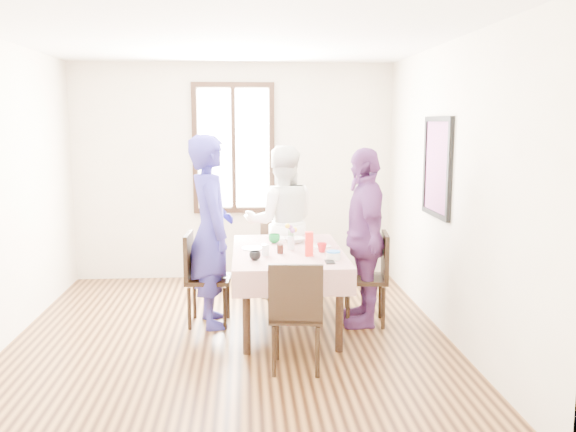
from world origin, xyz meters
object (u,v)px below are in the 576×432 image
object	(u,v)px
chair_right	(365,278)
chair_near	(297,314)
person_far	(281,223)
dining_table	(288,289)
person_left	(210,231)
chair_far	(281,258)
person_right	(364,237)
chair_left	(209,279)

from	to	relation	value
chair_right	chair_near	world-z (taller)	same
chair_near	person_far	size ratio (longest dim) A/B	0.53
dining_table	chair_right	distance (m)	0.77
person_left	person_far	size ratio (longest dim) A/B	1.08
chair_far	person_left	distance (m)	1.25
dining_table	person_right	world-z (taller)	person_right
person_right	person_left	bearing A→B (deg)	-92.56
chair_right	person_left	bearing A→B (deg)	94.08
chair_left	chair_far	distance (m)	1.17
dining_table	chair_right	bearing A→B (deg)	3.45
chair_left	person_left	world-z (taller)	person_left
chair_right	person_left	world-z (taller)	person_left
chair_far	chair_left	bearing A→B (deg)	41.98
person_far	person_right	bearing A→B (deg)	125.53
chair_right	chair_near	bearing A→B (deg)	151.80
chair_far	person_far	bearing A→B (deg)	83.08
chair_left	chair_right	xyz separation A→B (m)	(1.53, -0.09, 0.00)
chair_right	person_right	size ratio (longest dim) A/B	0.52
person_left	person_far	bearing A→B (deg)	-54.17
chair_far	person_far	size ratio (longest dim) A/B	0.53
chair_right	person_far	distance (m)	1.29
chair_left	chair_near	xyz separation A→B (m)	(0.77, -1.16, 0.00)
dining_table	chair_near	size ratio (longest dim) A/B	1.63
person_far	chair_left	bearing A→B (deg)	45.76
chair_left	chair_near	distance (m)	1.39
person_right	dining_table	bearing A→B (deg)	-85.47
chair_near	person_far	bearing A→B (deg)	97.28
chair_near	person_right	distance (m)	1.36
chair_near	person_left	distance (m)	1.46
chair_right	chair_near	distance (m)	1.31
chair_left	person_right	xyz separation A→B (m)	(1.51, -0.09, 0.41)
chair_near	person_right	world-z (taller)	person_right
chair_left	person_far	xyz separation A→B (m)	(0.77, 0.86, 0.41)
person_right	chair_left	bearing A→B (deg)	-92.51
dining_table	chair_right	world-z (taller)	chair_right
person_right	person_far	bearing A→B (deg)	-140.95
person_left	chair_far	bearing A→B (deg)	-53.57
chair_right	chair_far	xyz separation A→B (m)	(-0.77, 0.97, 0.00)
chair_left	person_left	bearing A→B (deg)	93.75
dining_table	person_right	xyz separation A→B (m)	(0.75, 0.05, 0.49)
chair_left	chair_near	size ratio (longest dim) A/B	1.00
person_left	person_right	size ratio (longest dim) A/B	1.07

